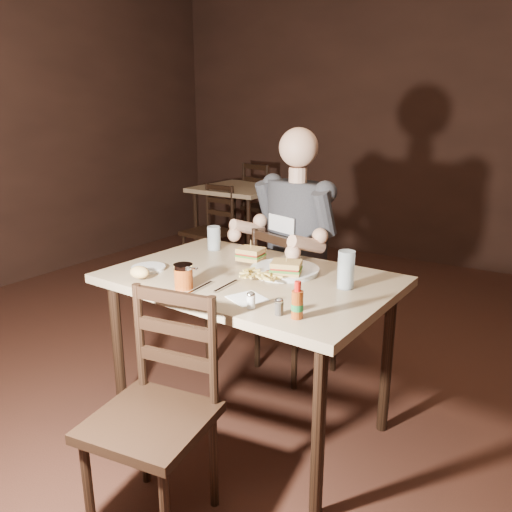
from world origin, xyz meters
The scene contains 24 objects.
room_shell centered at (0.00, 0.00, 1.40)m, with size 7.00×7.00×7.00m.
main_table centered at (-0.05, 0.19, 0.69)m, with size 1.30×0.90×0.77m.
bg_table centered at (-1.66, 2.50, 0.68)m, with size 0.82×0.82×0.77m.
chair_far centered at (-0.13, 0.80, 0.43)m, with size 0.40×0.43×0.86m, color black, non-canonical shape.
chair_near centered at (-0.02, -0.51, 0.43)m, with size 0.40×0.44×0.86m, color black, non-canonical shape.
bg_chair_far centered at (-1.66, 3.05, 0.48)m, with size 0.44×0.49×0.96m, color black, non-canonical shape.
bg_chair_near centered at (-1.66, 1.95, 0.42)m, with size 0.38×0.42×0.83m, color black, non-canonical shape.
diner centered at (-0.14, 0.75, 0.92)m, with size 0.56×0.44×0.96m, color #343639, non-canonical shape.
dinner_plate centered at (0.06, 0.31, 0.78)m, with size 0.31×0.31×0.02m, color white.
sandwich_left centered at (-0.15, 0.35, 0.84)m, with size 0.12×0.10×0.10m, color tan, non-canonical shape.
sandwich_right centered at (0.10, 0.25, 0.84)m, with size 0.13×0.11×0.11m, color tan, non-canonical shape.
fries_pile centered at (0.04, 0.14, 0.81)m, with size 0.23×0.16×0.04m, color #F1D368, non-canonical shape.
ketchup_dollop centered at (0.03, 0.23, 0.79)m, with size 0.05×0.05×0.01m, color maroon.
glass_left centered at (-0.45, 0.46, 0.83)m, with size 0.07×0.07×0.13m, color silver.
glass_right centered at (0.38, 0.27, 0.85)m, with size 0.07×0.07×0.16m, color silver.
hot_sauce centered at (0.35, -0.12, 0.84)m, with size 0.04×0.04×0.14m, color #84360F, non-canonical shape.
salt_shaker centered at (0.16, -0.13, 0.80)m, with size 0.03×0.03×0.06m, color white, non-canonical shape.
pepper_shaker centered at (0.28, -0.13, 0.80)m, with size 0.03×0.03×0.06m, color #38332D, non-canonical shape.
syrup_dispenser centered at (-0.19, -0.10, 0.82)m, with size 0.08×0.08×0.11m, color #84360F, non-canonical shape.
napkin centered at (0.10, -0.06, 0.77)m, with size 0.14×0.13×0.00m, color white.
knife centered at (-0.13, -0.09, 0.78)m, with size 0.01×0.22×0.01m, color silver.
fork centered at (-0.05, 0.01, 0.78)m, with size 0.01×0.17×0.01m, color silver.
side_plate centered at (-0.50, 0.01, 0.78)m, with size 0.15×0.15×0.01m, color white.
bread_roll centered at (-0.42, -0.12, 0.81)m, with size 0.09×0.07×0.05m, color tan.
Camera 1 is at (1.11, -1.60, 1.48)m, focal length 35.00 mm.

